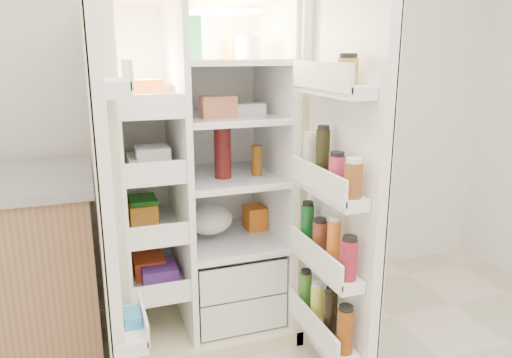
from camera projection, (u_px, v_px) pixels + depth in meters
name	position (u px, v px, depth m)	size (l,w,h in m)	color
wall_back	(213.00, 83.00, 2.86)	(4.00, 0.02, 2.70)	white
refrigerator	(201.00, 200.00, 2.64)	(0.92, 0.70, 1.80)	beige
freezer_door	(107.00, 221.00, 1.89)	(0.15, 0.40, 1.72)	white
fridge_door	(341.00, 207.00, 2.12)	(0.17, 0.58, 1.72)	white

